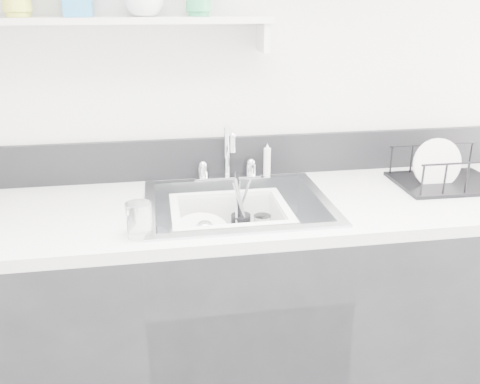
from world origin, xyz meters
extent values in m
cube|color=silver|center=(0.00, 1.49, 1.30)|extent=(3.50, 0.02, 2.60)
cube|color=black|center=(0.00, 1.19, 0.44)|extent=(3.20, 0.62, 0.88)
cube|color=white|center=(0.00, 1.19, 0.90)|extent=(3.20, 0.62, 0.04)
cube|color=black|center=(0.00, 1.49, 1.00)|extent=(3.20, 0.02, 0.16)
cube|color=silver|center=(0.00, 1.44, 0.93)|extent=(0.26, 0.06, 0.02)
cylinder|color=silver|center=(-0.10, 1.44, 0.96)|extent=(0.04, 0.04, 0.05)
cylinder|color=silver|center=(0.10, 1.44, 0.96)|extent=(0.04, 0.04, 0.05)
cylinder|color=silver|center=(0.00, 1.44, 1.03)|extent=(0.02, 0.02, 0.20)
cylinder|color=silver|center=(0.00, 1.37, 1.14)|extent=(0.02, 0.15, 0.02)
cylinder|color=white|center=(0.16, 1.44, 0.99)|extent=(0.03, 0.03, 0.14)
cube|color=silver|center=(-0.35, 1.42, 1.52)|extent=(1.00, 0.16, 0.02)
cube|color=silver|center=(0.13, 1.42, 1.46)|extent=(0.02, 0.14, 0.10)
cylinder|color=white|center=(-0.13, 1.16, 0.77)|extent=(0.23, 0.23, 0.01)
cylinder|color=white|center=(-0.12, 1.17, 0.79)|extent=(0.22, 0.22, 0.01)
cylinder|color=white|center=(-0.14, 1.16, 0.82)|extent=(0.25, 0.25, 0.09)
cylinder|color=black|center=(0.02, 1.23, 0.81)|extent=(0.07, 0.07, 0.09)
cylinder|color=silver|center=(0.01, 1.24, 0.89)|extent=(0.01, 0.05, 0.18)
cylinder|color=silver|center=(0.03, 1.22, 0.88)|extent=(0.02, 0.04, 0.16)
cylinder|color=black|center=(0.01, 1.24, 0.91)|extent=(0.01, 0.05, 0.19)
cylinder|color=white|center=(0.09, 1.21, 0.81)|extent=(0.07, 0.07, 0.09)
cylinder|color=white|center=(-0.33, 0.98, 0.97)|extent=(0.09, 0.09, 0.11)
imported|color=white|center=(0.10, 1.14, 0.78)|extent=(0.12, 0.12, 0.03)
camera|label=1|loc=(-0.26, -0.43, 1.58)|focal=38.00mm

